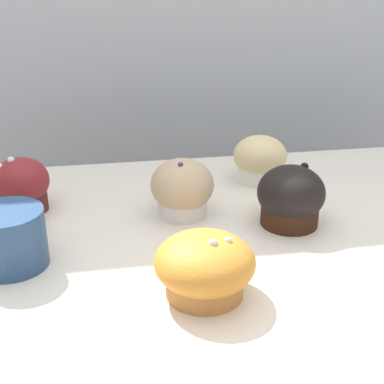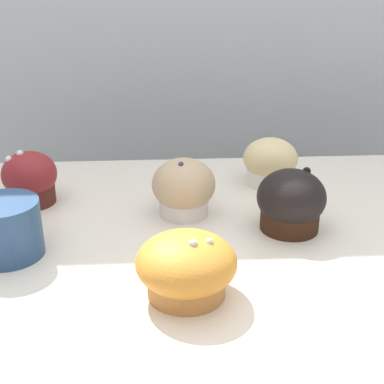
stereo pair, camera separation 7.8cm
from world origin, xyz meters
The scene contains 7 objects.
wall_back centered at (0.00, 0.60, 0.90)m, with size 3.20×0.10×1.80m, color #B2B7BC.
muffin_front_center centered at (-0.11, -0.13, 1.00)m, with size 0.12×0.12×0.08m.
muffin_back_left centered at (0.05, 0.02, 1.00)m, with size 0.10×0.10×0.09m.
muffin_back_right centered at (-0.34, 0.13, 1.00)m, with size 0.09×0.09×0.09m.
muffin_front_left centered at (0.05, 0.19, 1.00)m, with size 0.09×0.09×0.08m.
muffin_front_right centered at (-0.10, 0.08, 1.00)m, with size 0.10×0.10×0.09m.
coffee_cup centered at (-0.34, -0.03, 1.00)m, with size 0.14×0.09×0.08m.
Camera 2 is at (-0.13, -0.66, 1.32)m, focal length 50.00 mm.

